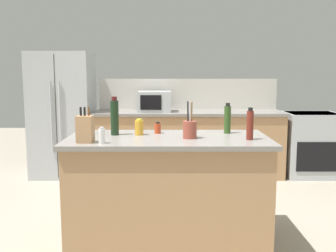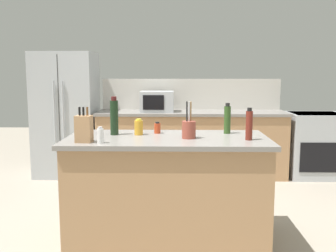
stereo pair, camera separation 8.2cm
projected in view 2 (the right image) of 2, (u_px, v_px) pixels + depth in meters
ground_plane at (167, 238)px, 3.59m from camera, size 14.00×14.00×0.00m
back_counter_run at (191, 144)px, 5.70m from camera, size 2.71×0.66×0.94m
wall_backsplash at (191, 94)px, 5.91m from camera, size 2.67×0.03×0.46m
kitchen_island at (167, 188)px, 3.53m from camera, size 1.78×0.87×0.94m
refrigerator at (67, 114)px, 5.73m from camera, size 0.86×0.75×1.78m
range_oven at (315, 144)px, 5.66m from camera, size 0.76×0.65×0.92m
microwave at (157, 101)px, 5.62m from camera, size 0.47×0.39×0.29m
knife_block at (84, 129)px, 3.20m from camera, size 0.14×0.11×0.29m
utensil_crock at (189, 129)px, 3.39m from camera, size 0.12×0.12×0.32m
vinegar_bottle at (249, 125)px, 3.30m from camera, size 0.06×0.06×0.27m
olive_oil_bottle at (227, 119)px, 3.65m from camera, size 0.06×0.06×0.29m
spice_jar_paprika at (157, 128)px, 3.67m from camera, size 0.06×0.06×0.11m
salt_shaker at (100, 135)px, 3.17m from camera, size 0.05×0.05×0.13m
honey_jar at (139, 127)px, 3.58m from camera, size 0.08×0.08×0.15m
wine_bottle at (114, 117)px, 3.57m from camera, size 0.07×0.07×0.35m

